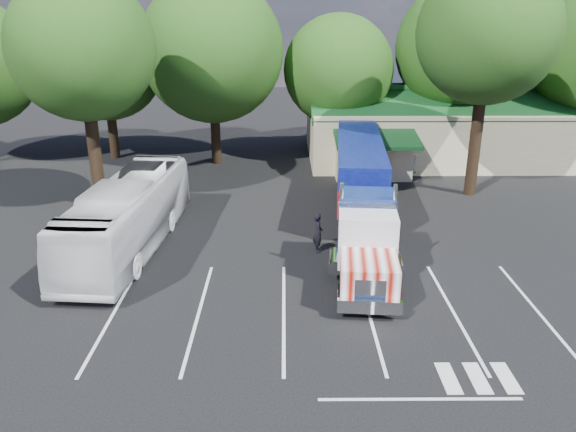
{
  "coord_description": "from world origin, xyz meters",
  "views": [
    {
      "loc": [
        0.03,
        -24.52,
        10.7
      ],
      "look_at": [
        0.19,
        -0.85,
        2.0
      ],
      "focal_mm": 35.0,
      "sensor_mm": 36.0,
      "label": 1
    }
  ],
  "objects_px": {
    "tour_bus": "(129,215)",
    "silver_sedan": "(417,162)",
    "semi_truck": "(361,180)",
    "woman": "(318,233)",
    "bicycle": "(379,233)"
  },
  "relations": [
    {
      "from": "semi_truck",
      "to": "bicycle",
      "type": "distance_m",
      "value": 3.47
    },
    {
      "from": "semi_truck",
      "to": "bicycle",
      "type": "relative_size",
      "value": 12.53
    },
    {
      "from": "semi_truck",
      "to": "tour_bus",
      "type": "xyz_separation_m",
      "value": [
        -11.35,
        -3.66,
        -0.62
      ]
    },
    {
      "from": "silver_sedan",
      "to": "semi_truck",
      "type": "bearing_deg",
      "value": 144.7
    },
    {
      "from": "silver_sedan",
      "to": "tour_bus",
      "type": "bearing_deg",
      "value": 121.88
    },
    {
      "from": "semi_truck",
      "to": "silver_sedan",
      "type": "distance_m",
      "value": 10.93
    },
    {
      "from": "silver_sedan",
      "to": "bicycle",
      "type": "bearing_deg",
      "value": 153.03
    },
    {
      "from": "woman",
      "to": "tour_bus",
      "type": "height_order",
      "value": "tour_bus"
    },
    {
      "from": "semi_truck",
      "to": "silver_sedan",
      "type": "height_order",
      "value": "semi_truck"
    },
    {
      "from": "semi_truck",
      "to": "bicycle",
      "type": "xyz_separation_m",
      "value": [
        0.62,
        -2.84,
        -1.88
      ]
    },
    {
      "from": "woman",
      "to": "tour_bus",
      "type": "distance_m",
      "value": 8.91
    },
    {
      "from": "tour_bus",
      "to": "silver_sedan",
      "type": "distance_m",
      "value": 21.16
    },
    {
      "from": "semi_truck",
      "to": "woman",
      "type": "bearing_deg",
      "value": -115.93
    },
    {
      "from": "semi_truck",
      "to": "silver_sedan",
      "type": "relative_size",
      "value": 4.18
    },
    {
      "from": "bicycle",
      "to": "woman",
      "type": "bearing_deg",
      "value": -166.44
    }
  ]
}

